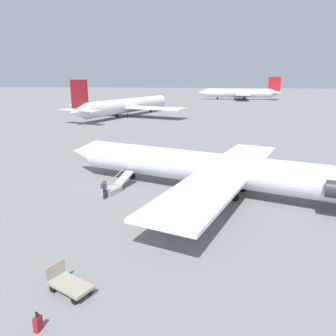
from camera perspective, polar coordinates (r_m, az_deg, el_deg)
ground_plane at (r=29.87m, az=7.43°, el=-4.13°), size 600.00×600.00×0.00m
airplane_main at (r=28.91m, az=9.48°, el=-0.28°), size 31.77×24.67×7.39m
airplane_far_right at (r=157.87m, az=12.44°, el=12.65°), size 37.99×28.02×10.16m
airplane_far_center at (r=88.45m, az=-7.05°, el=10.78°), size 33.22×42.64×9.52m
boarding_stairs at (r=29.87m, az=-9.34°, el=-3.43°), size 2.22×4.13×1.80m
passenger at (r=28.17m, az=-11.02°, el=-3.35°), size 0.43×0.57×1.74m
luggage_cart at (r=17.26m, az=-16.96°, el=-18.70°), size 2.46×1.95×1.22m
suitcase at (r=15.63m, az=-21.71°, el=-23.87°), size 0.26×0.38×0.88m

